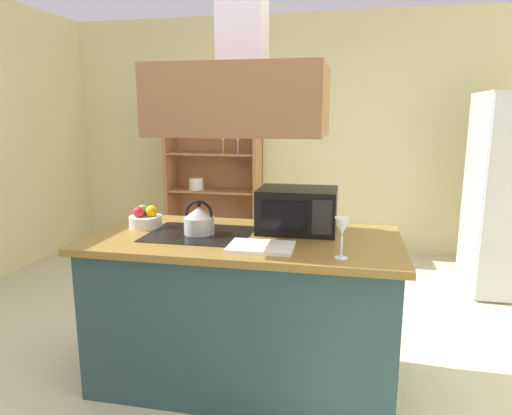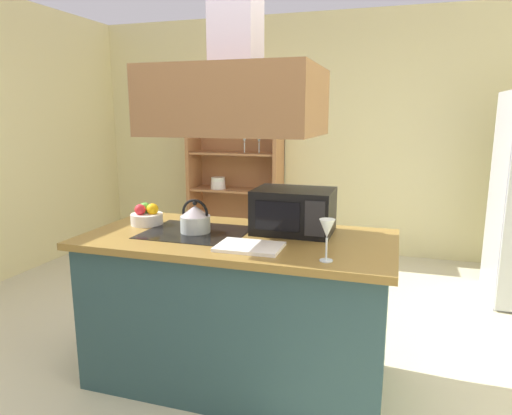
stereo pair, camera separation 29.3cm
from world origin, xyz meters
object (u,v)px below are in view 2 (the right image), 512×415
microwave (294,211)px  wine_glass_on_counter (327,230)px  dish_cabinet (236,184)px  kettle (195,219)px  cutting_board (250,247)px  fruit_bowl (147,216)px

microwave → wine_glass_on_counter: bearing=-61.0°
dish_cabinet → kettle: bearing=-75.0°
dish_cabinet → kettle: size_ratio=8.79×
kettle → microwave: 0.59m
cutting_board → wine_glass_on_counter: (0.42, -0.09, 0.14)m
wine_glass_on_counter → cutting_board: bearing=167.9°
wine_glass_on_counter → fruit_bowl: 1.28m
dish_cabinet → cutting_board: 3.14m
microwave → fruit_bowl: microwave is taller
dish_cabinet → fruit_bowl: 2.64m
wine_glass_on_counter → fruit_bowl: wine_glass_on_counter is taller
kettle → fruit_bowl: bearing=166.1°
microwave → wine_glass_on_counter: 0.56m
cutting_board → fruit_bowl: 0.85m
kettle → cutting_board: size_ratio=0.59×
dish_cabinet → microwave: size_ratio=3.81×
dish_cabinet → fruit_bowl: size_ratio=8.67×
dish_cabinet → kettle: (0.73, -2.71, 0.21)m
microwave → fruit_bowl: bearing=-174.5°
dish_cabinet → microwave: dish_cabinet is taller
kettle → fruit_bowl: (-0.38, 0.10, -0.03)m
dish_cabinet → wine_glass_on_counter: dish_cabinet is taller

